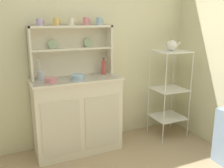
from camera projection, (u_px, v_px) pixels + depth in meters
wall_back at (73, 48)px, 3.09m from camera, size 3.84×0.05×2.50m
hutch_cabinet at (77, 114)px, 3.04m from camera, size 1.05×0.45×0.92m
hutch_shelf_unit at (71, 47)px, 2.98m from camera, size 0.98×0.18×0.60m
bakers_rack at (169, 86)px, 3.37m from camera, size 0.43×0.39×1.19m
cup_lilac_0 at (40, 22)px, 2.74m from camera, size 0.08×0.07×0.08m
cup_gold_1 at (56, 22)px, 2.81m from camera, size 0.08×0.07×0.09m
cup_cream_2 at (71, 22)px, 2.88m from camera, size 0.08×0.06×0.08m
cup_rose_3 at (86, 21)px, 2.95m from camera, size 0.09×0.07×0.09m
cup_sky_4 at (99, 21)px, 3.01m from camera, size 0.08×0.07×0.09m
bowl_mixing_large at (51, 80)px, 2.74m from camera, size 0.13×0.13×0.05m
bowl_floral_medium at (78, 77)px, 2.86m from camera, size 0.15×0.15×0.06m
jam_bottle at (104, 67)px, 3.14m from camera, size 0.06×0.06×0.21m
utensil_jar at (41, 75)px, 2.83m from camera, size 0.08×0.08×0.23m
porcelain_teapot at (172, 46)px, 3.24m from camera, size 0.23×0.14×0.16m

